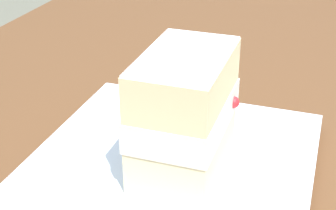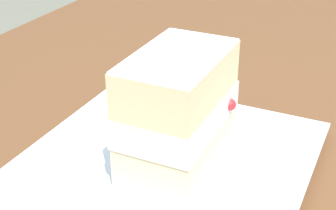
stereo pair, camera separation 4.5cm
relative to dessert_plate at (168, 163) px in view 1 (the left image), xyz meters
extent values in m
cylinder|color=brown|center=(-0.80, -0.36, -0.39)|extent=(0.07, 0.07, 0.68)
cube|color=brown|center=(-0.03, 0.12, -0.03)|extent=(1.66, 1.08, 0.04)
cube|color=white|center=(0.00, 0.00, 0.00)|extent=(0.25, 0.25, 0.01)
cube|color=white|center=(0.00, 0.00, 0.01)|extent=(0.26, 0.26, 0.00)
cube|color=beige|center=(0.01, 0.01, 0.03)|extent=(0.12, 0.07, 0.04)
cube|color=white|center=(0.01, 0.01, 0.06)|extent=(0.12, 0.07, 0.03)
sphere|color=red|center=(0.02, -0.02, 0.06)|extent=(0.01, 0.01, 0.01)
sphere|color=red|center=(-0.03, 0.05, 0.06)|extent=(0.01, 0.01, 0.01)
cube|color=beige|center=(0.01, 0.01, 0.10)|extent=(0.12, 0.07, 0.04)
cube|color=white|center=(0.01, 0.01, 0.12)|extent=(0.11, 0.07, 0.00)
camera|label=1|loc=(0.38, 0.13, 0.28)|focal=53.43mm
camera|label=2|loc=(0.36, 0.17, 0.28)|focal=53.43mm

